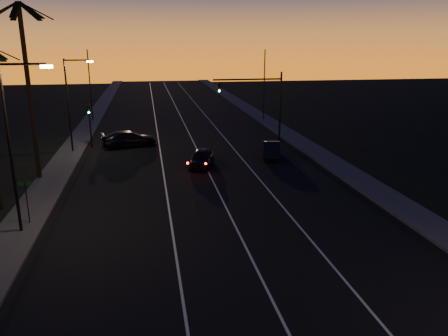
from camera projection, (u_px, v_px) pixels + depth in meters
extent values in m
cube|color=black|center=(201.00, 171.00, 34.76)|extent=(20.00, 170.00, 0.01)
cube|color=#3D3D3A|center=(54.00, 177.00, 32.87)|extent=(2.40, 170.00, 0.16)
cube|color=#3D3D3A|center=(334.00, 163.00, 36.62)|extent=(2.40, 170.00, 0.16)
cube|color=silver|center=(163.00, 173.00, 34.26)|extent=(0.12, 160.00, 0.01)
cube|color=silver|center=(208.00, 170.00, 34.84)|extent=(0.12, 160.00, 0.01)
cube|color=silver|center=(250.00, 168.00, 35.43)|extent=(0.12, 160.00, 0.01)
cylinder|color=black|center=(30.00, 95.00, 30.98)|extent=(0.32, 0.32, 12.50)
cube|color=black|center=(36.00, 11.00, 29.82)|extent=(2.18, 0.92, 1.18)
cube|color=black|center=(30.00, 11.00, 30.39)|extent=(1.25, 2.12, 1.18)
cube|color=black|center=(16.00, 11.00, 30.21)|extent=(1.34, 2.09, 1.18)
cube|color=black|center=(4.00, 10.00, 29.43)|extent=(2.18, 0.82, 1.18)
cube|color=black|center=(3.00, 9.00, 28.62)|extent=(1.90, 1.69, 1.18)
cube|color=black|center=(15.00, 9.00, 28.41)|extent=(0.45, 2.16, 1.18)
cube|color=black|center=(30.00, 10.00, 28.94)|extent=(1.95, 1.61, 1.18)
cylinder|color=black|center=(10.00, 152.00, 22.21)|extent=(0.16, 0.16, 9.00)
cylinder|color=black|center=(22.00, 64.00, 21.19)|extent=(2.20, 0.12, 0.12)
cube|color=#EFAE5F|center=(46.00, 67.00, 21.41)|extent=(0.55, 0.26, 0.16)
cylinder|color=black|center=(68.00, 107.00, 39.31)|extent=(0.16, 0.16, 8.50)
cylinder|color=black|center=(77.00, 60.00, 38.35)|extent=(2.20, 0.12, 0.12)
cube|color=#EFAE5F|center=(90.00, 62.00, 38.57)|extent=(0.55, 0.26, 0.16)
cylinder|color=black|center=(27.00, 204.00, 24.08)|extent=(0.06, 0.06, 2.60)
cube|color=#0D4F1A|center=(25.00, 184.00, 23.76)|extent=(0.70, 0.03, 0.20)
cylinder|color=black|center=(280.00, 107.00, 44.85)|extent=(0.20, 0.20, 7.00)
cylinder|color=black|center=(248.00, 79.00, 43.48)|extent=(7.00, 0.16, 0.16)
cube|color=black|center=(219.00, 87.00, 43.20)|extent=(0.32, 0.28, 1.00)
sphere|color=black|center=(219.00, 84.00, 42.95)|extent=(0.20, 0.20, 0.20)
sphere|color=black|center=(219.00, 88.00, 43.04)|extent=(0.20, 0.20, 0.20)
sphere|color=#14FF59|center=(219.00, 91.00, 43.13)|extent=(0.20, 0.20, 0.20)
cylinder|color=black|center=(90.00, 126.00, 42.05)|extent=(0.14, 0.14, 4.20)
cube|color=black|center=(89.00, 109.00, 41.60)|extent=(0.28, 0.25, 0.90)
sphere|color=black|center=(88.00, 107.00, 41.38)|extent=(0.18, 0.18, 0.18)
sphere|color=black|center=(89.00, 110.00, 41.46)|extent=(0.18, 0.18, 0.18)
sphere|color=#14FF59|center=(89.00, 113.00, 41.54)|extent=(0.18, 0.18, 0.18)
cylinder|color=black|center=(90.00, 86.00, 55.32)|extent=(0.14, 0.14, 9.00)
cylinder|color=black|center=(264.00, 85.00, 56.17)|extent=(0.14, 0.14, 9.00)
imported|color=black|center=(202.00, 158.00, 35.82)|extent=(2.77, 4.45, 1.41)
sphere|color=#FF0F05|center=(188.00, 163.00, 33.47)|extent=(0.18, 0.18, 0.18)
sphere|color=#FF0F05|center=(206.00, 164.00, 33.32)|extent=(0.18, 0.18, 0.18)
imported|color=black|center=(272.00, 150.00, 38.62)|extent=(2.49, 4.33, 1.35)
imported|color=black|center=(129.00, 139.00, 42.56)|extent=(5.68, 3.28, 1.55)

